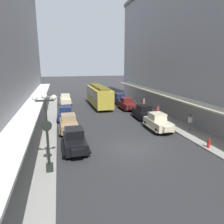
# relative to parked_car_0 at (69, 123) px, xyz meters

# --- Properties ---
(ground_plane) EXTENTS (200.00, 200.00, 0.00)m
(ground_plane) POSITION_rel_parked_car_0_xyz_m (4.75, -5.75, -0.94)
(ground_plane) COLOR #2D2D30
(sidewalk_left) EXTENTS (3.00, 60.00, 0.15)m
(sidewalk_left) POSITION_rel_parked_car_0_xyz_m (-2.75, -5.75, -0.87)
(sidewalk_left) COLOR #99968E
(sidewalk_left) RESTS_ON ground
(sidewalk_right) EXTENTS (3.00, 60.00, 0.15)m
(sidewalk_right) POSITION_rel_parked_car_0_xyz_m (12.25, -5.75, -0.87)
(sidewalk_right) COLOR #99968E
(sidewalk_right) RESTS_ON ground
(parked_car_0) EXTENTS (2.22, 4.29, 1.84)m
(parked_car_0) POSITION_rel_parked_car_0_xyz_m (0.00, 0.00, 0.00)
(parked_car_0) COLOR #997F5B
(parked_car_0) RESTS_ON ground
(parked_car_1) EXTENTS (2.15, 4.26, 1.84)m
(parked_car_1) POSITION_rel_parked_car_0_xyz_m (9.28, -1.85, 0.00)
(parked_car_1) COLOR beige
(parked_car_1) RESTS_ON ground
(parked_car_2) EXTENTS (2.22, 4.29, 1.84)m
(parked_car_2) POSITION_rel_parked_car_0_xyz_m (0.18, 15.18, 0.00)
(parked_car_2) COLOR beige
(parked_car_2) RESTS_ON ground
(parked_car_3) EXTENTS (2.28, 4.31, 1.84)m
(parked_car_3) POSITION_rel_parked_car_0_xyz_m (9.57, 13.38, 0.00)
(parked_car_3) COLOR #19234C
(parked_car_3) RESTS_ON ground
(parked_car_4) EXTENTS (2.23, 4.29, 1.84)m
(parked_car_4) POSITION_rel_parked_car_0_xyz_m (9.58, 2.91, 0.00)
(parked_car_4) COLOR black
(parked_car_4) RESTS_ON ground
(parked_car_5) EXTENTS (2.29, 4.31, 1.84)m
(parked_car_5) POSITION_rel_parked_car_0_xyz_m (9.28, 8.59, 0.00)
(parked_car_5) COLOR #591919
(parked_car_5) RESTS_ON ground
(parked_car_6) EXTENTS (2.21, 4.29, 1.84)m
(parked_car_6) POSITION_rel_parked_car_0_xyz_m (0.23, -5.00, 0.00)
(parked_car_6) COLOR black
(parked_car_6) RESTS_ON ground
(parked_car_7) EXTENTS (2.30, 4.32, 1.84)m
(parked_car_7) POSITION_rel_parked_car_0_xyz_m (-0.15, 4.66, 0.00)
(parked_car_7) COLOR #19234C
(parked_car_7) RESTS_ON ground
(streetcar) EXTENTS (2.73, 9.65, 3.46)m
(streetcar) POSITION_rel_parked_car_0_xyz_m (5.54, 11.94, 0.96)
(streetcar) COLOR gold
(streetcar) RESTS_ON ground
(lamp_post_with_clock) EXTENTS (1.42, 0.44, 5.16)m
(lamp_post_with_clock) POSITION_rel_parked_car_0_xyz_m (-1.65, -8.23, 2.04)
(lamp_post_with_clock) COLOR black
(lamp_post_with_clock) RESTS_ON sidewalk_left
(fire_hydrant) EXTENTS (0.24, 0.24, 0.82)m
(fire_hydrant) POSITION_rel_parked_car_0_xyz_m (11.10, -7.54, -0.38)
(fire_hydrant) COLOR #B21E19
(fire_hydrant) RESTS_ON sidewalk_right
(pedestrian_0) EXTENTS (0.36, 0.28, 1.67)m
(pedestrian_0) POSITION_rel_parked_car_0_xyz_m (12.35, -3.07, 0.07)
(pedestrian_0) COLOR slate
(pedestrian_0) RESTS_ON sidewalk_right
(pedestrian_1) EXTENTS (0.36, 0.28, 1.67)m
(pedestrian_1) POSITION_rel_parked_car_0_xyz_m (11.40, 2.46, 0.07)
(pedestrian_1) COLOR slate
(pedestrian_1) RESTS_ON sidewalk_right
(pedestrian_2) EXTENTS (0.36, 0.24, 1.64)m
(pedestrian_2) POSITION_rel_parked_car_0_xyz_m (11.69, 7.65, 0.05)
(pedestrian_2) COLOR #2D2D33
(pedestrian_2) RESTS_ON sidewalk_right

